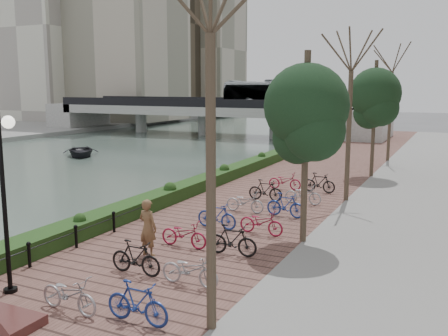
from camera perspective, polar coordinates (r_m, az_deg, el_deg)
The scene contains 11 objects.
river_water at distance 42.98m, azimuth -14.90°, elevation 1.29°, with size 30.00×130.00×0.02m, color #495B52.
promenade at distance 26.87m, azimuth 6.05°, elevation -2.67°, with size 8.00×75.00×0.50m, color brown.
hedge at distance 30.29m, azimuth 1.60°, elevation -0.19°, with size 1.10×56.00×0.60m, color #1D3E16.
chain_fence at distance 15.50m, azimuth -24.10°, elevation -10.26°, with size 0.10×14.10×0.70m.
lamppost at distance 13.74m, azimuth -24.11°, elevation 0.47°, with size 1.02×0.32×4.72m.
pedestrian at distance 16.04m, azimuth -8.70°, elevation -6.74°, with size 0.67×0.44×1.83m, color brown.
bicycle_parking at distance 18.62m, azimuth 1.71°, elevation -5.78°, with size 2.40×17.32×1.00m.
street_trees at distance 20.64m, azimuth 12.18°, elevation 3.18°, with size 3.20×37.12×6.80m.
bridge at distance 58.45m, azimuth -0.80°, elevation 6.98°, with size 36.00×10.77×6.50m.
boat at distance 43.21m, azimuth -16.07°, elevation 1.87°, with size 2.96×4.15×0.86m, color black.
far_buildings at distance 91.79m, azimuth -11.33°, elevation 15.66°, with size 35.00×38.00×38.00m.
Camera 1 is at (12.77, -7.28, 5.85)m, focal length 40.00 mm.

